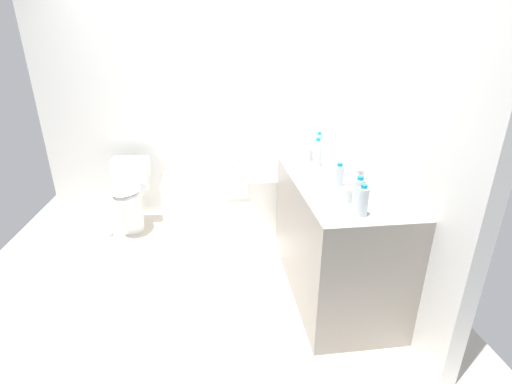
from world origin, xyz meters
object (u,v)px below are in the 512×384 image
object	(u,v)px
bathtub	(245,195)
bath_mat	(267,248)
drinking_glass_0	(347,195)
drinking_glass_1	(308,155)
toilet	(130,195)
water_bottle_1	(317,153)
drinking_glass_2	(326,164)
water_bottle_0	(319,148)
sink_faucet	(361,175)
water_bottle_3	(359,193)
water_bottle_4	(362,201)
water_bottle_2	(339,179)
toilet_paper_roll	(105,231)
sink_basin	(333,177)

from	to	relation	value
bathtub	bath_mat	xyz separation A→B (m)	(0.15, -0.59, -0.31)
drinking_glass_0	drinking_glass_1	world-z (taller)	drinking_glass_1
toilet	water_bottle_1	distance (m)	1.97
water_bottle_1	drinking_glass_2	distance (m)	0.14
bathtub	water_bottle_0	size ratio (longest dim) A/B	6.49
water_bottle_1	drinking_glass_0	distance (m)	0.74
sink_faucet	drinking_glass_1	bearing A→B (deg)	119.37
water_bottle_3	water_bottle_4	world-z (taller)	water_bottle_3
drinking_glass_2	toilet	bearing A→B (deg)	151.47
bathtub	water_bottle_2	size ratio (longest dim) A/B	8.18
water_bottle_3	water_bottle_4	xyz separation A→B (m)	(-0.02, -0.10, -0.01)
bath_mat	drinking_glass_0	bearing A→B (deg)	-70.50
drinking_glass_1	toilet_paper_roll	xyz separation A→B (m)	(-1.91, 0.54, -0.87)
toilet_paper_roll	drinking_glass_2	bearing A→B (deg)	-21.67
water_bottle_2	water_bottle_3	bearing A→B (deg)	-82.80
drinking_glass_2	sink_basin	bearing A→B (deg)	-94.05
drinking_glass_2	bath_mat	xyz separation A→B (m)	(-0.40, 0.35, -0.92)
water_bottle_3	water_bottle_4	distance (m)	0.10
drinking_glass_0	drinking_glass_1	xyz separation A→B (m)	(-0.02, 0.86, 0.00)
water_bottle_0	drinking_glass_1	bearing A→B (deg)	148.04
water_bottle_2	water_bottle_4	size ratio (longest dim) A/B	1.07
water_bottle_3	drinking_glass_2	distance (m)	0.72
drinking_glass_0	water_bottle_0	bearing A→B (deg)	86.09
water_bottle_2	drinking_glass_2	world-z (taller)	water_bottle_2
toilet	drinking_glass_1	size ratio (longest dim) A/B	7.80
water_bottle_3	bathtub	bearing A→B (deg)	107.52
sink_faucet	water_bottle_3	bearing A→B (deg)	-114.35
toilet	toilet_paper_roll	bearing A→B (deg)	-54.21
water_bottle_2	drinking_glass_0	bearing A→B (deg)	-90.17
sink_faucet	toilet_paper_roll	xyz separation A→B (m)	(-2.17, 1.02, -0.86)
bathtub	sink_faucet	size ratio (longest dim) A/B	10.74
water_bottle_1	drinking_glass_0	world-z (taller)	water_bottle_1
sink_basin	water_bottle_1	distance (m)	0.36
sink_basin	water_bottle_2	distance (m)	0.24
toilet_paper_roll	bath_mat	bearing A→B (deg)	-15.50
drinking_glass_0	sink_faucet	bearing A→B (deg)	56.85
bathtub	water_bottle_4	distance (m)	1.94
bath_mat	toilet_paper_roll	size ratio (longest dim) A/B	4.77
drinking_glass_1	bath_mat	size ratio (longest dim) A/B	0.16
water_bottle_0	drinking_glass_1	distance (m)	0.11
bath_mat	bathtub	bearing A→B (deg)	104.03
sink_basin	toilet_paper_roll	xyz separation A→B (m)	(-1.97, 1.02, -0.85)
water_bottle_2	water_bottle_1	bearing A→B (deg)	87.69
toilet_paper_roll	drinking_glass_0	bearing A→B (deg)	-36.12
sink_faucet	drinking_glass_1	size ratio (longest dim) A/B	1.61
water_bottle_3	water_bottle_1	bearing A→B (deg)	90.62
water_bottle_1	toilet_paper_roll	distance (m)	2.26
water_bottle_0	drinking_glass_2	size ratio (longest dim) A/B	2.96
drinking_glass_0	water_bottle_3	bearing A→B (deg)	-71.43
water_bottle_2	bath_mat	size ratio (longest dim) A/B	0.35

